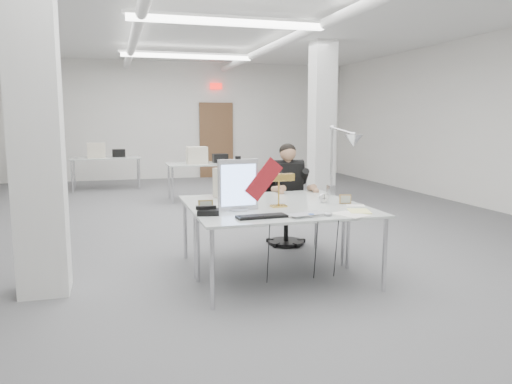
# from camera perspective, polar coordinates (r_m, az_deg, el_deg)

# --- Properties ---
(room_shell) EXTENTS (10.04, 14.04, 3.24)m
(room_shell) POSITION_cam_1_polar(r_m,az_deg,el_deg) (7.33, -2.92, 8.67)
(room_shell) COLOR #58595B
(room_shell) RESTS_ON ground
(desk_main) EXTENTS (1.80, 0.90, 0.02)m
(desk_main) POSITION_cam_1_polar(r_m,az_deg,el_deg) (4.88, 3.77, -2.46)
(desk_main) COLOR silver
(desk_main) RESTS_ON room_shell
(desk_second) EXTENTS (1.80, 0.90, 0.02)m
(desk_second) POSITION_cam_1_polar(r_m,az_deg,el_deg) (5.72, 0.73, -0.83)
(desk_second) COLOR silver
(desk_second) RESTS_ON room_shell
(bg_desk_a) EXTENTS (1.60, 0.80, 0.02)m
(bg_desk_a) POSITION_cam_1_polar(r_m,az_deg,el_deg) (10.21, -5.64, 3.21)
(bg_desk_a) COLOR silver
(bg_desk_a) RESTS_ON room_shell
(bg_desk_b) EXTENTS (1.60, 0.80, 0.02)m
(bg_desk_b) POSITION_cam_1_polar(r_m,az_deg,el_deg) (12.24, -16.80, 3.75)
(bg_desk_b) COLOR silver
(bg_desk_b) RESTS_ON room_shell
(filing_cabinet) EXTENTS (0.45, 0.55, 1.20)m
(filing_cabinet) POSITION_cam_1_polar(r_m,az_deg,el_deg) (13.83, -23.77, 3.30)
(filing_cabinet) COLOR gray
(filing_cabinet) RESTS_ON room_shell
(office_chair) EXTENTS (0.49, 0.49, 0.95)m
(office_chair) POSITION_cam_1_polar(r_m,az_deg,el_deg) (6.58, 3.47, -1.99)
(office_chair) COLOR black
(office_chair) RESTS_ON room_shell
(seated_person) EXTENTS (0.56, 0.68, 0.98)m
(seated_person) POSITION_cam_1_polar(r_m,az_deg,el_deg) (6.47, 3.65, 1.65)
(seated_person) COLOR black
(seated_person) RESTS_ON office_chair
(monitor) EXTENTS (0.41, 0.08, 0.51)m
(monitor) POSITION_cam_1_polar(r_m,az_deg,el_deg) (4.93, -2.05, 0.82)
(monitor) COLOR silver
(monitor) RESTS_ON desk_main
(pennant) EXTENTS (0.41, 0.05, 0.44)m
(pennant) POSITION_cam_1_polar(r_m,az_deg,el_deg) (4.96, 0.91, 1.46)
(pennant) COLOR maroon
(pennant) RESTS_ON monitor
(keyboard) EXTENTS (0.48, 0.18, 0.02)m
(keyboard) POSITION_cam_1_polar(r_m,az_deg,el_deg) (4.59, 0.66, -2.82)
(keyboard) COLOR black
(keyboard) RESTS_ON desk_main
(laptop) EXTENTS (0.43, 0.33, 0.03)m
(laptop) POSITION_cam_1_polar(r_m,az_deg,el_deg) (4.64, 6.33, -2.71)
(laptop) COLOR silver
(laptop) RESTS_ON desk_main
(mouse) EXTENTS (0.09, 0.07, 0.03)m
(mouse) POSITION_cam_1_polar(r_m,az_deg,el_deg) (4.72, 8.28, -2.54)
(mouse) COLOR #A4A4A8
(mouse) RESTS_ON desk_main
(bankers_lamp) EXTENTS (0.34, 0.14, 0.38)m
(bankers_lamp) POSITION_cam_1_polar(r_m,az_deg,el_deg) (5.13, 2.61, 0.39)
(bankers_lamp) COLOR #BF863B
(bankers_lamp) RESTS_ON desk_main
(desk_phone) EXTENTS (0.24, 0.22, 0.05)m
(desk_phone) POSITION_cam_1_polar(r_m,az_deg,el_deg) (4.76, -5.49, -2.29)
(desk_phone) COLOR black
(desk_phone) RESTS_ON desk_main
(picture_frame_left) EXTENTS (0.15, 0.04, 0.12)m
(picture_frame_left) POSITION_cam_1_polar(r_m,az_deg,el_deg) (4.91, -5.77, -1.58)
(picture_frame_left) COLOR olive
(picture_frame_left) RESTS_ON desk_main
(picture_frame_right) EXTENTS (0.13, 0.07, 0.10)m
(picture_frame_right) POSITION_cam_1_polar(r_m,az_deg,el_deg) (5.42, 10.16, -0.80)
(picture_frame_right) COLOR #A47D46
(picture_frame_right) RESTS_ON desk_main
(desk_clock) EXTENTS (0.11, 0.05, 0.10)m
(desk_clock) POSITION_cam_1_polar(r_m,az_deg,el_deg) (5.45, 7.73, -0.69)
(desk_clock) COLOR silver
(desk_clock) RESTS_ON desk_main
(paper_stack_a) EXTENTS (0.33, 0.39, 0.01)m
(paper_stack_a) POSITION_cam_1_polar(r_m,az_deg,el_deg) (4.81, 10.70, -2.54)
(paper_stack_a) COLOR white
(paper_stack_a) RESTS_ON desk_main
(paper_stack_b) EXTENTS (0.27, 0.32, 0.01)m
(paper_stack_b) POSITION_cam_1_polar(r_m,az_deg,el_deg) (5.00, 11.72, -2.15)
(paper_stack_b) COLOR #F4F291
(paper_stack_b) RESTS_ON desk_main
(paper_stack_c) EXTENTS (0.22, 0.19, 0.01)m
(paper_stack_c) POSITION_cam_1_polar(r_m,az_deg,el_deg) (5.31, 11.30, -1.54)
(paper_stack_c) COLOR white
(paper_stack_c) RESTS_ON desk_main
(beige_monitor) EXTENTS (0.45, 0.44, 0.34)m
(beige_monitor) POSITION_cam_1_polar(r_m,az_deg,el_deg) (5.72, -2.56, 1.02)
(beige_monitor) COLOR beige
(beige_monitor) RESTS_ON desk_second
(architect_lamp) EXTENTS (0.55, 0.81, 0.99)m
(architect_lamp) POSITION_cam_1_polar(r_m,az_deg,el_deg) (5.73, 9.69, 4.17)
(architect_lamp) COLOR silver
(architect_lamp) RESTS_ON desk_second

